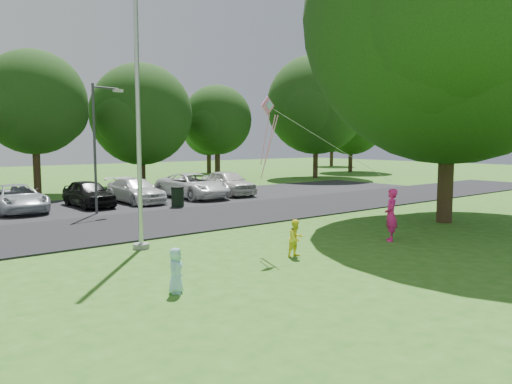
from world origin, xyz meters
TOP-DOWN VIEW (x-y plane):
  - ground at (0.00, 0.00)m, footprint 120.00×120.00m
  - park_road at (0.00, 9.00)m, footprint 60.00×6.00m
  - parking_strip at (0.00, 15.50)m, footprint 42.00×7.00m
  - flagpole at (-3.50, 5.00)m, footprint 0.50×0.50m
  - street_lamp at (-1.64, 12.83)m, footprint 1.62×0.55m
  - trash_can at (2.15, 12.50)m, footprint 0.66×0.66m
  - big_tree at (8.36, 1.72)m, footprint 12.30×11.71m
  - tree_row at (1.59, 24.23)m, footprint 64.35×11.94m
  - horizon_trees at (4.06, 33.88)m, footprint 77.46×7.20m
  - parked_cars at (0.86, 15.41)m, footprint 16.77×5.20m
  - woman at (3.50, 0.85)m, footprint 0.75×0.74m
  - child_yellow at (-0.52, 1.20)m, footprint 0.54×0.43m
  - child_blue at (-4.96, 0.34)m, footprint 0.58×0.58m
  - kite at (-0.51, 2.34)m, footprint 4.38×1.77m

SIDE VIEW (x-z plane):
  - ground at x=0.00m, z-range 0.00..0.00m
  - park_road at x=0.00m, z-range 0.00..0.06m
  - parking_strip at x=0.00m, z-range 0.00..0.06m
  - child_blue at x=-4.96m, z-range 0.00..1.02m
  - trash_can at x=2.15m, z-range 0.00..1.05m
  - child_yellow at x=-0.52m, z-range 0.00..1.08m
  - parked_cars at x=0.86m, z-range -0.01..1.48m
  - woman at x=3.50m, z-range 0.00..1.75m
  - street_lamp at x=-1.64m, z-range 0.59..6.43m
  - kite at x=-0.51m, z-range 2.55..5.22m
  - flagpole at x=-3.50m, z-range -0.83..9.17m
  - horizon_trees at x=4.06m, z-range 0.79..7.81m
  - tree_row at x=1.59m, z-range 0.27..11.15m
  - big_tree at x=8.36m, z-range 0.83..14.91m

